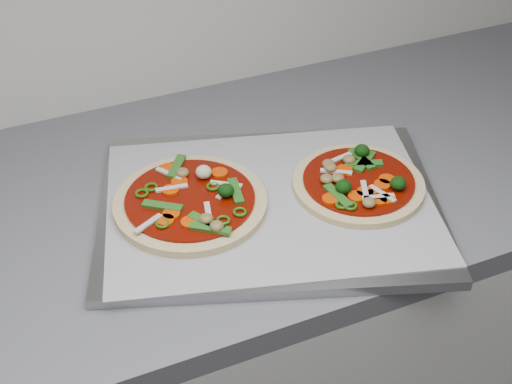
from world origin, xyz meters
name	(u,v)px	position (x,y,z in m)	size (l,w,h in m)	color
base_cabinet	(381,322)	(0.00, 1.30, 0.43)	(3.60, 0.60, 0.86)	silver
countertop	(409,146)	(0.00, 1.30, 0.88)	(3.60, 0.60, 0.04)	slate
baking_tray	(270,206)	(-0.30, 1.22, 0.91)	(0.50, 0.37, 0.02)	#96969B
parchment	(270,201)	(-0.30, 1.22, 0.92)	(0.48, 0.35, 0.00)	#A4A4AA
pizza_left	(191,201)	(-0.41, 1.25, 0.93)	(0.30, 0.30, 0.04)	tan
pizza_right	(358,182)	(-0.17, 1.19, 0.93)	(0.21, 0.21, 0.03)	tan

